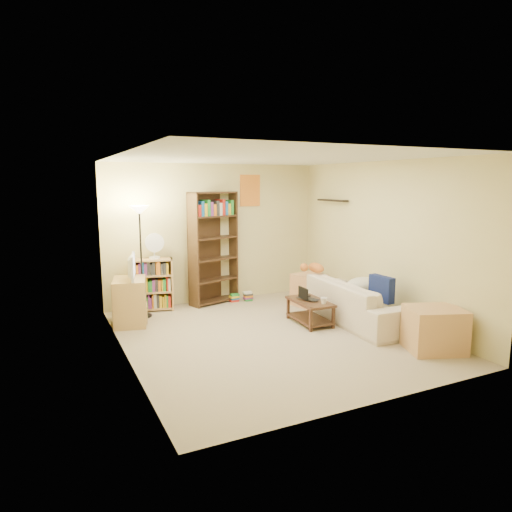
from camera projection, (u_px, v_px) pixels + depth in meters
name	position (u px, v px, depth m)	size (l,w,h in m)	color
room	(271.00, 223.00, 6.27)	(4.50, 4.54, 2.52)	tan
sofa	(356.00, 301.00, 7.19)	(0.97, 2.24, 0.64)	beige
navy_pillow	(382.00, 289.00, 6.75)	(0.42, 0.13, 0.38)	navy
cream_blanket	(363.00, 285.00, 7.26)	(0.59, 0.42, 0.25)	beige
tabby_cat	(314.00, 268.00, 7.79)	(0.51, 0.20, 0.17)	#CC6A2B
coffee_table	(310.00, 309.00, 7.07)	(0.49, 0.84, 0.37)	#47261B
laptop	(310.00, 298.00, 7.11)	(0.37, 0.44, 0.03)	black
laptop_screen	(303.00, 293.00, 7.05)	(0.01, 0.27, 0.18)	white
mug	(324.00, 301.00, 6.84)	(0.11, 0.11, 0.10)	white
tv_remote	(307.00, 295.00, 7.33)	(0.05, 0.15, 0.02)	black
tv_stand	(130.00, 302.00, 7.02)	(0.48, 0.67, 0.71)	tan
television	(128.00, 267.00, 6.93)	(0.24, 0.66, 0.38)	black
tall_bookshelf	(213.00, 245.00, 8.14)	(0.95, 0.55, 2.01)	#3F2A18
short_bookshelf	(152.00, 285.00, 7.76)	(0.74, 0.42, 0.89)	tan
desk_fan	(154.00, 245.00, 7.64)	(0.32, 0.18, 0.44)	white
floor_lamp	(140.00, 229.00, 7.23)	(0.31, 0.31, 1.81)	black
side_table	(309.00, 290.00, 8.09)	(0.49, 0.49, 0.57)	tan
end_cabinet	(434.00, 329.00, 5.91)	(0.68, 0.57, 0.57)	tan
book_stacks	(242.00, 297.00, 8.42)	(0.41, 0.19, 0.17)	red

